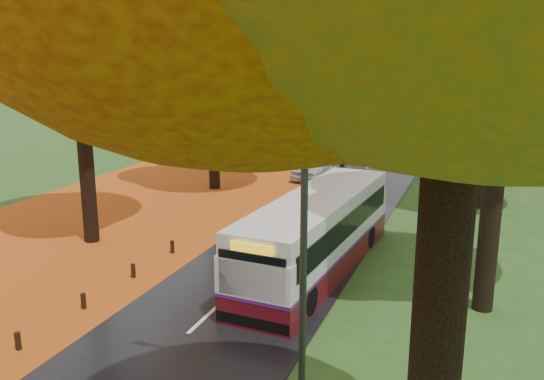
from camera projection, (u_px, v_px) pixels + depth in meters
The scene contains 13 objects.
road at pixel (326, 206), 28.55m from camera, with size 6.50×90.00×0.04m, color black.
centre_line at pixel (326, 206), 28.54m from camera, with size 0.12×90.00×0.01m, color silver.
leaf_verge at pixel (168, 191), 31.65m from camera, with size 12.00×90.00×0.02m, color maroon.
leaf_drift at pixel (269, 200), 29.59m from camera, with size 0.90×90.00×0.01m, color orange.
trees_left at pixel (210, 12), 30.63m from camera, with size 9.20×74.00×13.88m.
trees_right at pixel (499, 1), 25.50m from camera, with size 9.30×74.20×13.96m.
streetlamp_near at pixel (291, 210), 10.63m from camera, with size 2.45×0.18×8.00m.
streetlamp_mid at pixel (425, 105), 30.61m from camera, with size 2.45×0.18×8.00m.
streetlamp_far at pixel (453, 83), 50.58m from camera, with size 2.45×0.18×8.00m.
bus at pixel (317, 232), 19.97m from camera, with size 3.04×10.29×2.67m.
car_white at pixel (316, 166), 34.61m from camera, with size 1.74×4.33×1.48m, color white.
car_silver at pixel (339, 152), 39.71m from camera, with size 1.35×3.87×1.27m, color gray.
car_dark at pixel (362, 137), 46.53m from camera, with size 1.79×4.40×1.28m, color black.
Camera 1 is at (7.25, -1.70, 7.62)m, focal length 38.00 mm.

